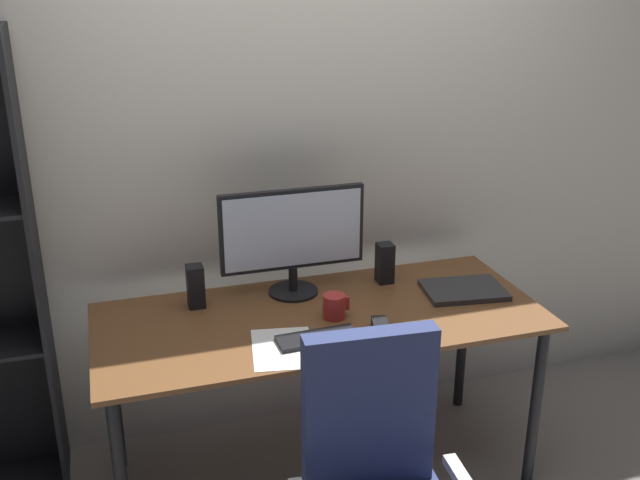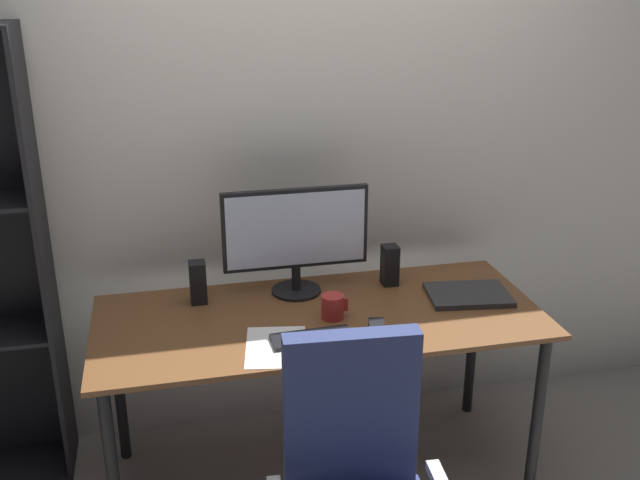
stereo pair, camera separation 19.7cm
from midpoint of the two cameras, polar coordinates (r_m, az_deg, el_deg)
ground_plane at (r=3.20m, az=-1.80°, el=-17.77°), size 12.00×12.00×0.00m
back_wall at (r=3.10m, az=-4.74°, el=7.77°), size 6.40×0.10×2.60m
desk at (r=2.84m, az=-1.95°, el=-7.27°), size 1.69×0.73×0.74m
monitor at (r=2.89m, az=-4.10°, el=0.39°), size 0.58×0.20×0.44m
keyboard at (r=2.62m, az=-2.35°, el=-7.67°), size 0.29×0.12×0.02m
mouse at (r=2.69m, az=2.60°, el=-6.66°), size 0.08×0.11×0.03m
coffee_mug at (r=2.76m, az=-0.94°, el=-5.20°), size 0.10×0.09×0.09m
laptop at (r=3.01m, az=9.26°, el=-3.88°), size 0.35×0.27×0.02m
speaker_left at (r=2.89m, az=-11.59°, el=-3.58°), size 0.06×0.07×0.17m
speaker_right at (r=3.05m, az=3.21°, el=-1.83°), size 0.06×0.07×0.17m
paper_sheet at (r=2.58m, az=-5.13°, el=-8.42°), size 0.26×0.33×0.00m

